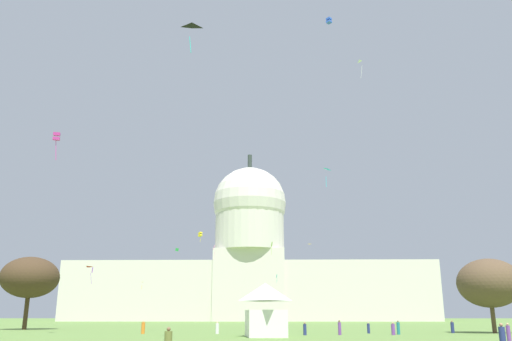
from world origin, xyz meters
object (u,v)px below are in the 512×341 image
at_px(kite_cyan_mid, 324,172).
at_px(kite_white_high_b, 362,64).
at_px(kite_red_low, 86,268).
at_px(kite_black_mid, 192,27).
at_px(kite_blue_high, 329,21).
at_px(kite_magenta_mid, 57,137).
at_px(person_black_back_left, 255,328).
at_px(kite_pink_mid, 214,249).
at_px(event_tent, 265,310).
at_px(person_teal_mid_left, 398,328).
at_px(tree_west_far, 30,277).
at_px(kite_gold_mid, 309,246).
at_px(capitol_building, 249,263).
at_px(kite_turquoise_low, 277,277).
at_px(kite_lime_mid, 272,245).
at_px(person_navy_back_center, 305,329).
at_px(person_navy_near_tree_east, 502,337).
at_px(person_navy_aisle_center, 368,328).
at_px(kite_green_mid, 177,250).
at_px(person_purple_lawn_far_left, 393,329).
at_px(person_purple_front_left, 340,328).
at_px(kite_violet_low, 92,272).
at_px(kite_orange_low, 141,284).
at_px(tree_east_near, 489,283).
at_px(person_purple_edge_east, 509,335).
at_px(person_white_lawn_far_right, 217,328).
at_px(person_orange_front_right, 143,328).
at_px(kite_yellow_mid, 200,234).

xyz_separation_m(kite_cyan_mid, kite_white_high_b, (12.78, 32.76, 33.08)).
xyz_separation_m(kite_red_low, kite_black_mid, (25.07, -46.99, 20.14)).
bearing_deg(kite_blue_high, kite_magenta_mid, -15.29).
bearing_deg(person_black_back_left, kite_pink_mid, 65.31).
height_order(event_tent, person_teal_mid_left, event_tent).
xyz_separation_m(tree_west_far, kite_black_mid, (32.96, -42.48, 22.12)).
bearing_deg(kite_white_high_b, kite_magenta_mid, 125.99).
relative_size(kite_gold_mid, kite_red_low, 0.71).
relative_size(capitol_building, kite_blue_high, 120.17).
distance_m(kite_turquoise_low, kite_lime_mid, 17.64).
xyz_separation_m(person_navy_back_center, kite_gold_mid, (8.04, 95.20, 22.26)).
bearing_deg(kite_blue_high, person_navy_near_tree_east, 46.62).
bearing_deg(capitol_building, kite_lime_mid, -80.58).
bearing_deg(kite_magenta_mid, kite_blue_high, -164.95).
bearing_deg(kite_black_mid, kite_magenta_mid, 134.50).
height_order(person_black_back_left, kite_red_low, kite_red_low).
distance_m(person_navy_aisle_center, kite_green_mid, 121.07).
relative_size(person_purple_lawn_far_left, person_navy_back_center, 1.00).
bearing_deg(person_purple_front_left, kite_violet_low, -161.16).
xyz_separation_m(person_navy_near_tree_east, kite_orange_low, (-56.85, 128.39, 11.06)).
height_order(person_navy_back_center, kite_turquoise_low, kite_turquoise_low).
height_order(tree_west_far, person_purple_lawn_far_left, tree_west_far).
bearing_deg(tree_east_near, kite_blue_high, 141.51).
bearing_deg(person_black_back_left, person_purple_edge_east, -82.39).
distance_m(event_tent, person_black_back_left, 8.71).
bearing_deg(person_white_lawn_far_right, kite_red_low, 143.62).
bearing_deg(person_white_lawn_far_right, event_tent, -49.94).
distance_m(person_navy_back_center, kite_violet_low, 72.89).
relative_size(tree_east_near, person_black_back_left, 6.22).
bearing_deg(tree_east_near, kite_turquoise_low, 104.89).
height_order(capitol_building, person_purple_lawn_far_left, capitol_building).
xyz_separation_m(tree_west_far, person_purple_front_left, (49.24, -22.87, -7.70)).
distance_m(person_black_back_left, kite_green_mid, 119.27).
xyz_separation_m(capitol_building, event_tent, (7.31, -153.03, -19.92)).
bearing_deg(person_purple_lawn_far_left, kite_pink_mid, 119.66).
relative_size(person_purple_edge_east, kite_cyan_mid, 0.69).
xyz_separation_m(person_navy_near_tree_east, kite_blue_high, (-4.72, 49.06, 55.42)).
bearing_deg(event_tent, person_orange_front_right, 143.58).
xyz_separation_m(capitol_building, person_teal_mid_left, (23.84, -145.49, -22.07)).
distance_m(person_purple_front_left, kite_green_mid, 124.63).
bearing_deg(kite_orange_low, kite_lime_mid, 73.11).
relative_size(event_tent, kite_red_low, 3.90).
bearing_deg(person_orange_front_right, person_black_back_left, -7.36).
bearing_deg(tree_east_near, kite_red_low, 161.94).
relative_size(kite_lime_mid, kite_magenta_mid, 1.09).
relative_size(kite_gold_mid, kite_pink_mid, 0.29).
relative_size(person_navy_near_tree_east, kite_turquoise_low, 0.67).
relative_size(person_black_back_left, kite_yellow_mid, 0.53).
bearing_deg(kite_white_high_b, person_orange_front_right, 127.52).
xyz_separation_m(person_purple_front_left, kite_yellow_mid, (-29.68, 93.84, 25.64)).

